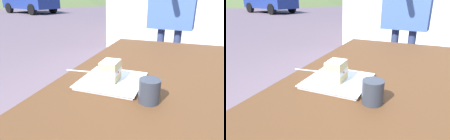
{
  "view_description": "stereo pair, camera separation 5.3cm",
  "coord_description": "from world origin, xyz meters",
  "views": [
    {
      "loc": [
        1.03,
        0.1,
        1.16
      ],
      "look_at": [
        0.22,
        -0.2,
        0.84
      ],
      "focal_mm": 32.15,
      "sensor_mm": 36.0,
      "label": 1
    },
    {
      "loc": [
        1.01,
        0.15,
        1.16
      ],
      "look_at": [
        0.22,
        -0.2,
        0.84
      ],
      "focal_mm": 32.15,
      "sensor_mm": 36.0,
      "label": 2
    }
  ],
  "objects": [
    {
      "name": "dessert_fork",
      "position": [
        0.14,
        -0.38,
        0.78
      ],
      "size": [
        0.04,
        0.17,
        0.01
      ],
      "color": "silver",
      "rests_on": "patio_table"
    },
    {
      "name": "diner_person",
      "position": [
        -1.16,
        -0.05,
        1.1
      ],
      "size": [
        0.6,
        0.47,
        1.65
      ],
      "color": "navy",
      "rests_on": "ground"
    },
    {
      "name": "parked_car_near",
      "position": [
        -10.41,
        -9.92,
        0.74
      ],
      "size": [
        2.66,
        4.31,
        1.37
      ],
      "color": "navy",
      "rests_on": "ground"
    },
    {
      "name": "coffee_cup",
      "position": [
        0.34,
        0.0,
        0.82
      ],
      "size": [
        0.08,
        0.08,
        0.09
      ],
      "color": "#333842",
      "rests_on": "patio_table"
    },
    {
      "name": "patio_table",
      "position": [
        0.0,
        0.0,
        0.67
      ],
      "size": [
        1.52,
        0.92,
        0.77
      ],
      "color": "brown",
      "rests_on": "ground"
    },
    {
      "name": "dessert_plate",
      "position": [
        0.22,
        -0.2,
        0.78
      ],
      "size": [
        0.28,
        0.28,
        0.02
      ],
      "color": "white",
      "rests_on": "patio_table"
    },
    {
      "name": "cake_slice",
      "position": [
        0.23,
        -0.2,
        0.84
      ],
      "size": [
        0.1,
        0.09,
        0.09
      ],
      "color": "#E0C17A",
      "rests_on": "dessert_plate"
    }
  ]
}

